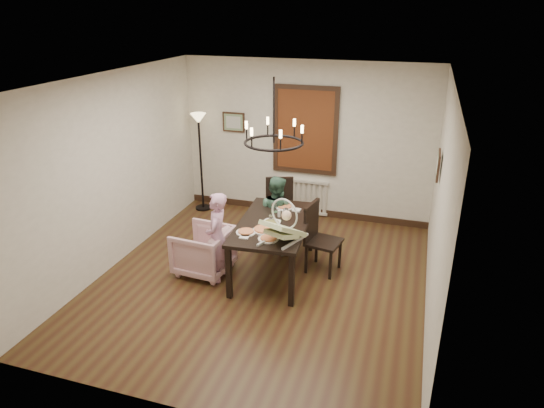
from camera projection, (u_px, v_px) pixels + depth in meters
The scene contains 17 objects.
room_shell at pixel (269, 179), 6.70m from camera, with size 4.51×5.00×2.81m.
dining_table at pixel (274, 227), 6.86m from camera, with size 1.08×1.77×0.80m.
chair_far at pixel (280, 210), 7.93m from camera, with size 0.45×0.45×1.03m, color black, non-canonical shape.
chair_right at pixel (324, 238), 6.97m from camera, with size 0.46×0.46×1.04m, color black, non-canonical shape.
armchair at pixel (203, 250), 7.01m from camera, with size 0.73×0.75×0.68m, color beige.
elderly_woman at pixel (217, 245), 6.75m from camera, with size 0.39×0.26×1.08m, color #C58BAB.
seated_man at pixel (276, 220), 7.56m from camera, with size 0.50×0.39×1.03m, color #3A634D.
baby_bouncer at pixel (283, 227), 6.20m from camera, with size 0.43×0.60×0.39m, color #BFCB8C, non-canonical shape.
salad_bowl at pixel (271, 223), 6.69m from camera, with size 0.30×0.30×0.07m, color white.
pizza_platter at pixel (264, 230), 6.55m from camera, with size 0.30×0.30×0.04m, color tan.
drinking_glass at pixel (271, 220), 6.71m from camera, with size 0.07×0.07×0.14m, color silver.
window_blinds at pixel (305, 130), 8.47m from camera, with size 1.00×0.03×1.40m, color brown.
radiator at pixel (304, 196), 8.97m from camera, with size 0.92×0.12×0.62m, color silver, non-canonical shape.
picture_back at pixel (234, 122), 8.84m from camera, with size 0.42×0.03×0.36m, color black.
picture_right at pixel (438, 165), 6.47m from camera, with size 0.42×0.03×0.36m, color black.
floor_lamp at pixel (201, 164), 8.99m from camera, with size 0.30×0.30×1.80m, color black, non-canonical shape.
chandelier at pixel (274, 143), 6.38m from camera, with size 0.80×0.80×0.04m, color black.
Camera 1 is at (1.94, -5.66, 3.63)m, focal length 32.00 mm.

